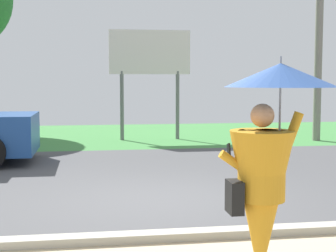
{
  "coord_description": "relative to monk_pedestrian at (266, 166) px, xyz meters",
  "views": [
    {
      "loc": [
        -1.22,
        -7.91,
        1.91
      ],
      "look_at": [
        0.18,
        1.0,
        1.1
      ],
      "focal_mm": 54.57,
      "sensor_mm": 36.0,
      "label": 1
    }
  ],
  "objects": [
    {
      "name": "ground_plane",
      "position": [
        -0.4,
        6.38,
        -1.17
      ],
      "size": [
        40.0,
        22.0,
        0.2
      ],
      "color": "#4C4C4F"
    },
    {
      "name": "roadside_billboard",
      "position": [
        0.35,
        11.8,
        1.43
      ],
      "size": [
        2.6,
        0.12,
        3.5
      ],
      "color": "slate",
      "rests_on": "ground_plane"
    },
    {
      "name": "utility_pole",
      "position": [
        5.54,
        10.71,
        2.2
      ],
      "size": [
        1.8,
        0.24,
        6.3
      ],
      "color": "gray",
      "rests_on": "ground_plane"
    },
    {
      "name": "monk_pedestrian",
      "position": [
        0.0,
        0.0,
        0.0
      ],
      "size": [
        1.09,
        1.04,
        2.13
      ],
      "rotation": [
        0.0,
        0.0,
        -0.25
      ],
      "color": "orange",
      "rests_on": "ground_plane"
    }
  ]
}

